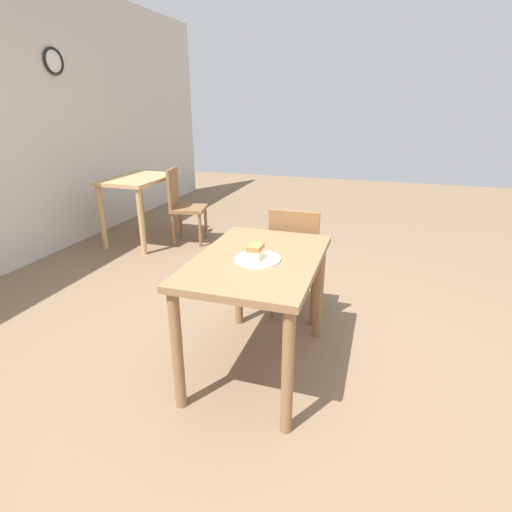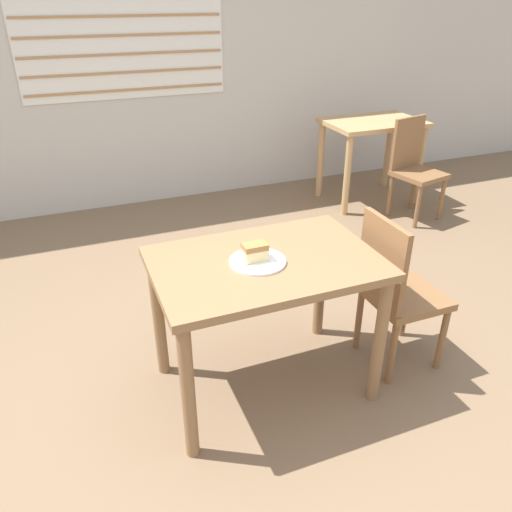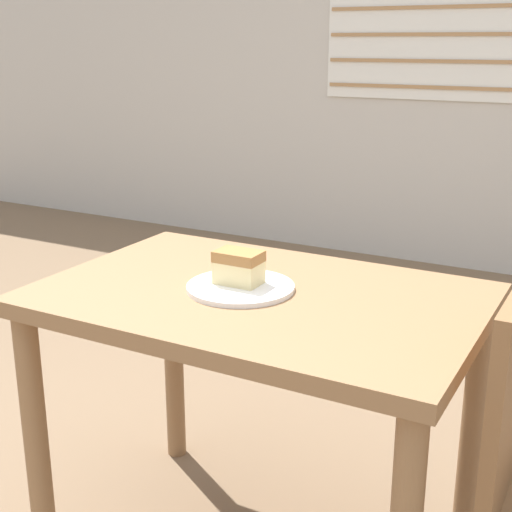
# 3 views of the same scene
# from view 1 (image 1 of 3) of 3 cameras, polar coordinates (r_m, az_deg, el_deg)

# --- Properties ---
(ground_plane) EXTENTS (14.00, 14.00, 0.00)m
(ground_plane) POSITION_cam_1_polar(r_m,az_deg,el_deg) (2.49, 4.47, -17.87)
(ground_plane) COLOR #7A6047
(dining_table_near) EXTENTS (1.04, 0.69, 0.74)m
(dining_table_near) POSITION_cam_1_polar(r_m,az_deg,el_deg) (2.32, 0.29, -2.85)
(dining_table_near) COLOR olive
(dining_table_near) RESTS_ON ground_plane
(dining_table_far) EXTENTS (0.88, 0.60, 0.77)m
(dining_table_far) POSITION_cam_1_polar(r_m,az_deg,el_deg) (4.86, -16.37, 9.03)
(dining_table_far) COLOR tan
(dining_table_far) RESTS_ON ground_plane
(chair_near_window) EXTENTS (0.38, 0.38, 0.87)m
(chair_near_window) POSITION_cam_1_polar(r_m,az_deg,el_deg) (2.99, 5.67, -0.65)
(chair_near_window) COLOR brown
(chair_near_window) RESTS_ON ground_plane
(chair_far_corner) EXTENTS (0.45, 0.45, 0.87)m
(chair_far_corner) POSITION_cam_1_polar(r_m,az_deg,el_deg) (4.76, -10.38, 7.36)
(chair_far_corner) COLOR brown
(chair_far_corner) RESTS_ON ground_plane
(plate) EXTENTS (0.26, 0.26, 0.01)m
(plate) POSITION_cam_1_polar(r_m,az_deg,el_deg) (2.23, 0.23, -0.43)
(plate) COLOR white
(plate) RESTS_ON dining_table_near
(cake_slice) EXTENTS (0.11, 0.07, 0.08)m
(cake_slice) POSITION_cam_1_polar(r_m,az_deg,el_deg) (2.21, -0.08, 0.62)
(cake_slice) COLOR beige
(cake_slice) RESTS_ON plate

